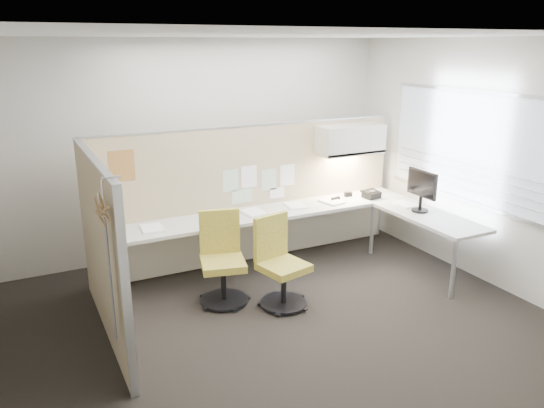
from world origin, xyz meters
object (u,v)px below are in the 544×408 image
monitor (422,188)px  desk (295,221)px  chair_left (222,261)px  chair_right (279,265)px  phone (371,194)px

monitor → desk: bearing=63.5°
monitor → chair_left: bearing=85.4°
desk → chair_right: chair_right is taller
chair_left → monitor: monitor is taller
monitor → phone: 0.81m
desk → phone: size_ratio=17.20×
chair_right → monitor: size_ratio=1.87×
desk → phone: phone is taller
chair_left → phone: (2.36, 0.51, 0.32)m
chair_right → phone: 2.07m
desk → chair_left: (-1.17, -0.47, -0.14)m
chair_left → monitor: (2.54, -0.24, 0.57)m
desk → monitor: bearing=-27.3°
desk → chair_right: 1.06m
phone → chair_right: bearing=-162.8°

